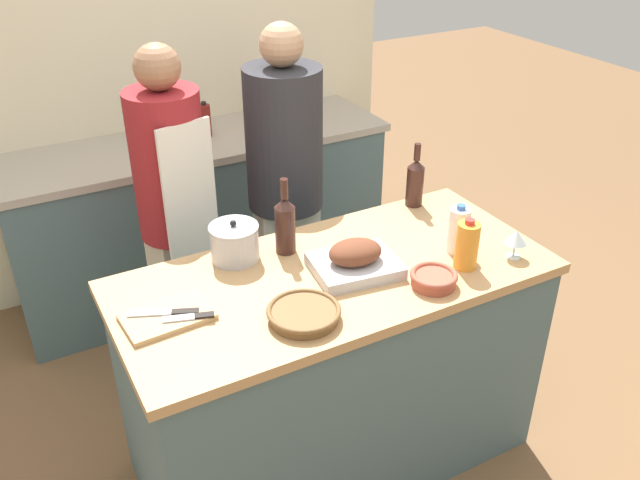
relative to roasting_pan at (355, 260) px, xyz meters
name	(u,v)px	position (x,y,z in m)	size (l,w,h in m)	color
ground_plane	(332,452)	(-0.07, 0.03, -0.97)	(12.00, 12.00, 0.00)	brown
kitchen_island	(333,370)	(-0.07, 0.03, -0.51)	(1.60, 0.74, 0.92)	#4C666B
back_counter	(202,215)	(-0.07, 1.53, -0.51)	(2.11, 0.60, 0.91)	#4C666B
back_wall	(167,57)	(-0.07, 1.88, 0.31)	(2.61, 0.10, 2.55)	beige
roasting_pan	(355,260)	(0.00, 0.00, 0.00)	(0.33, 0.28, 0.12)	#BCBCC1
wicker_basket	(304,313)	(-0.30, -0.17, -0.02)	(0.24, 0.24, 0.04)	brown
cutting_board	(167,317)	(-0.69, 0.05, -0.04)	(0.29, 0.20, 0.02)	tan
stock_pot	(235,242)	(-0.35, 0.29, 0.02)	(0.19, 0.19, 0.16)	#B7B7BC
mixing_bowl	(434,278)	(0.19, -0.21, -0.02)	(0.17, 0.17, 0.05)	#A84C38
juice_jug	(467,245)	(0.37, -0.17, 0.04)	(0.08, 0.08, 0.20)	orange
milk_jug	(459,230)	(0.42, -0.06, 0.04)	(0.08, 0.08, 0.20)	white
wine_bottle_green	(285,224)	(-0.16, 0.25, 0.07)	(0.08, 0.08, 0.30)	#381E19
wine_bottle_dark	(415,181)	(0.50, 0.34, 0.06)	(0.07, 0.07, 0.28)	#381E19
wine_glass_left	(516,238)	(0.58, -0.20, 0.04)	(0.08, 0.08, 0.11)	silver
knife_chef	(166,312)	(-0.69, 0.06, -0.03)	(0.22, 0.12, 0.01)	#B7B7BC
knife_paring	(190,317)	(-0.63, -0.01, -0.03)	(0.17, 0.08, 0.01)	#B7B7BC
stand_mixer	(285,107)	(0.42, 1.43, 0.08)	(0.18, 0.14, 0.32)	#B22323
condiment_bottle_tall	(205,120)	(0.01, 1.56, 0.03)	(0.06, 0.06, 0.19)	maroon
condiment_bottle_short	(153,124)	(-0.26, 1.61, 0.04)	(0.06, 0.06, 0.21)	#234C28
person_cook_aproned	(175,208)	(-0.41, 0.84, -0.07)	(0.31, 0.33, 1.61)	beige
person_cook_guest	(285,182)	(0.13, 0.84, -0.07)	(0.35, 0.35, 1.64)	beige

